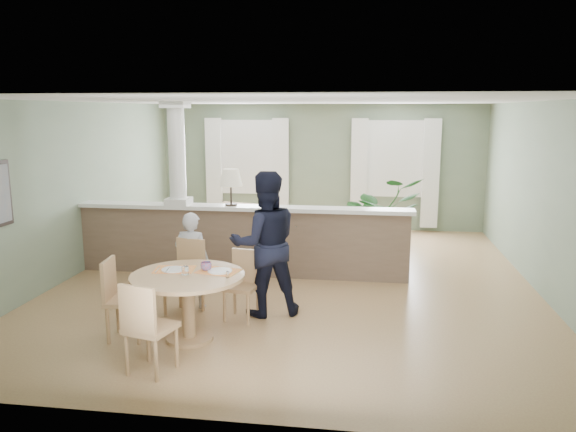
% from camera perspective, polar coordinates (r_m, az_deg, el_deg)
% --- Properties ---
extents(ground, '(8.00, 8.00, 0.00)m').
position_cam_1_polar(ground, '(8.65, 0.85, -6.59)').
color(ground, tan).
rests_on(ground, ground).
extents(room_shell, '(7.02, 8.02, 2.71)m').
position_cam_1_polar(room_shell, '(8.91, 1.21, 5.83)').
color(room_shell, gray).
rests_on(room_shell, ground).
extents(pony_wall, '(5.32, 0.38, 2.70)m').
position_cam_1_polar(pony_wall, '(8.83, -5.33, -1.52)').
color(pony_wall, '#775D4C').
rests_on(pony_wall, ground).
extents(sofa, '(3.09, 1.82, 0.85)m').
position_cam_1_polar(sofa, '(10.03, -2.31, -1.66)').
color(sofa, '#9B7254').
rests_on(sofa, ground).
extents(houseplant, '(1.73, 1.66, 1.49)m').
position_cam_1_polar(houseplant, '(9.57, 9.18, -0.42)').
color(houseplant, '#255E26').
rests_on(houseplant, ground).
extents(dining_table, '(1.27, 1.27, 0.87)m').
position_cam_1_polar(dining_table, '(6.43, -10.06, -7.18)').
color(dining_table, tan).
rests_on(dining_table, ground).
extents(chair_far_boy, '(0.52, 0.52, 0.95)m').
position_cam_1_polar(chair_far_boy, '(7.34, -10.27, -5.68)').
color(chair_far_boy, tan).
rests_on(chair_far_boy, ground).
extents(chair_far_man, '(0.45, 0.45, 0.86)m').
position_cam_1_polar(chair_far_man, '(7.06, -4.59, -6.60)').
color(chair_far_man, tan).
rests_on(chair_far_man, ground).
extents(chair_near, '(0.52, 0.52, 0.94)m').
position_cam_1_polar(chair_near, '(5.72, -14.24, -10.63)').
color(chair_near, tan).
rests_on(chair_near, ground).
extents(chair_side, '(0.46, 0.46, 0.93)m').
position_cam_1_polar(chair_side, '(6.68, -16.72, -7.70)').
color(chair_side, tan).
rests_on(chair_side, ground).
extents(child_person, '(0.49, 0.34, 1.28)m').
position_cam_1_polar(child_person, '(7.48, -9.73, -4.43)').
color(child_person, '#A6A5AB').
rests_on(child_person, ground).
extents(man_person, '(1.08, 0.97, 1.84)m').
position_cam_1_polar(man_person, '(7.06, -2.34, -2.84)').
color(man_person, black).
rests_on(man_person, ground).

